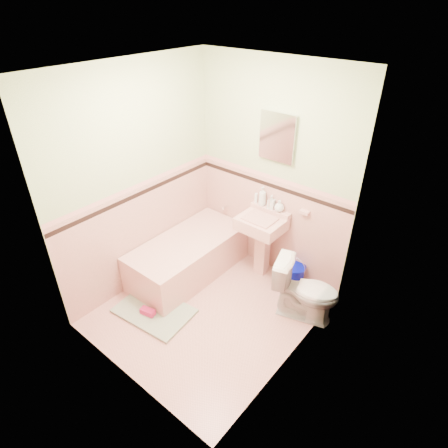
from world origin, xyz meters
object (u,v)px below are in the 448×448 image
Objects in this scene: bucket at (294,275)px; toilet at (306,291)px; sink at (260,247)px; shoe at (148,312)px; bathtub at (188,258)px; soap_bottle_right at (279,206)px; medicine_cabinet at (277,137)px; soap_bottle_mid at (271,202)px; soap_bottle_left at (262,196)px.

toilet is at bearing -48.29° from bucket.
shoe is at bearing -110.31° from sink.
bathtub is 1.28m from soap_bottle_right.
soap_bottle_right is 1.86m from shoe.
medicine_cabinet reaches higher than bathtub.
medicine_cabinet is 2.32m from shoe.
soap_bottle_mid reaches higher than shoe.
medicine_cabinet is at bearing 99.04° from soap_bottle_mid.
sink reaches higher than bathtub.
bathtub is at bearing -133.96° from soap_bottle_mid.
bathtub is at bearing 89.73° from shoe.
soap_bottle_mid is (0.00, 0.18, 0.54)m from sink.
soap_bottle_left is 1.41× the size of soap_bottle_mid.
soap_bottle_mid reaches higher than sink.
soap_bottle_right reaches higher than toilet.
soap_bottle_right reaches higher than bucket.
medicine_cabinet is 0.75× the size of toilet.
soap_bottle_left is (-0.12, 0.18, 0.57)m from sink.
soap_bottle_right reaches higher than sink.
soap_bottle_right is (0.79, 0.71, 0.70)m from bathtub.
soap_bottle_mid is at bearing 180.00° from soap_bottle_right.
bucket is 1.55× the size of shoe.
medicine_cabinet is 2.21× the size of soap_bottle_left.
bathtub is 1.78m from medicine_cabinet.
sink is 4.88× the size of soap_bottle_mid.
soap_bottle_left is 0.92× the size of bucket.
soap_bottle_right reaches higher than bathtub.
soap_bottle_right is at bearing -14.88° from medicine_cabinet.
bathtub is 2.19× the size of toilet.
bathtub reaches higher than shoe.
soap_bottle_right is 0.55× the size of bucket.
sink is 0.57m from soap_bottle_mid.
soap_bottle_right is at bearing 55.69° from shoe.
soap_bottle_mid is at bearing 88.48° from sink.
bathtub reaches higher than bucket.
bucket is at bearing 30.43° from bathtub.
bucket is (1.11, 0.65, -0.10)m from bathtub.
soap_bottle_left reaches higher than toilet.
toilet is at bearing -18.74° from sink.
medicine_cabinet is (0.00, 0.21, 1.30)m from sink.
medicine_cabinet is 3.11× the size of soap_bottle_mid.
bucket is at bearing -10.06° from soap_bottle_right.
bucket is at bearing 24.92° from toilet.
medicine_cabinet reaches higher than soap_bottle_mid.
medicine_cabinet is (0.68, 0.74, 1.47)m from bathtub.
bathtub is 0.88m from sink.
shoe is (0.18, -0.82, -0.16)m from bathtub.
sink is 5.77× the size of soap_bottle_right.
medicine_cabinet reaches higher than sink.
toilet is (0.66, -0.44, -0.59)m from soap_bottle_right.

